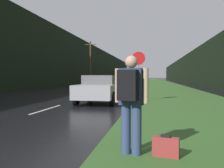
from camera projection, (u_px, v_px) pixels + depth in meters
The scene contains 14 objects.
grass_verge at pixel (163, 85), 41.08m from camera, with size 6.00×240.00×0.02m, color #386028.
lane_stripe_b at pixel (47, 109), 10.37m from camera, with size 0.12×3.00×0.01m, color silver.
lane_stripe_c at pixel (89, 96), 17.26m from camera, with size 0.12×3.00×0.01m, color silver.
lane_stripe_d at pixel (107, 91), 24.16m from camera, with size 0.12×3.00×0.01m, color silver.
lane_stripe_e at pixel (117, 88), 31.06m from camera, with size 0.12×3.00×0.01m, color silver.
treeline_far_side at pixel (90, 64), 53.47m from camera, with size 2.00×140.00×8.47m, color black.
treeline_near_side at pixel (190, 69), 49.84m from camera, with size 2.00×140.00×6.03m, color black.
utility_pole_far at pixel (90, 63), 38.45m from camera, with size 1.80×0.24×7.16m.
stop_sign at pixel (138, 70), 13.24m from camera, with size 0.74×0.07×2.83m.
hitchhiker_with_backpack at pixel (131, 99), 4.24m from camera, with size 0.61×0.49×1.80m.
suitcase at pixel (166, 147), 4.14m from camera, with size 0.48×0.22×0.41m.
car_passing_near at pixel (100, 89), 12.93m from camera, with size 2.03×4.18×1.50m.
car_passing_far at pixel (132, 82), 32.80m from camera, with size 1.96×4.62×1.32m.
car_oncoming at pixel (120, 80), 46.13m from camera, with size 2.03×4.79×1.43m.
Camera 1 is at (4.55, -1.97, 1.42)m, focal length 38.00 mm.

